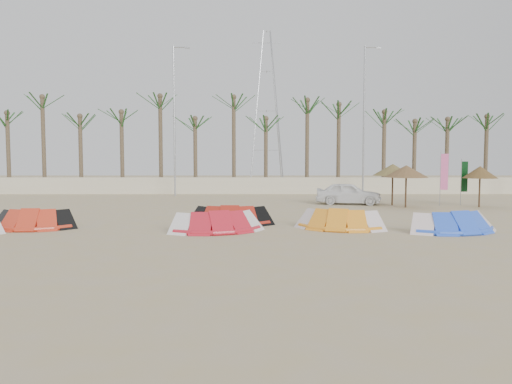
{
  "coord_description": "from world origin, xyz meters",
  "views": [
    {
      "loc": [
        -0.05,
        -17.05,
        2.95
      ],
      "look_at": [
        0.0,
        6.0,
        1.3
      ],
      "focal_mm": 35.0,
      "sensor_mm": 36.0,
      "label": 1
    }
  ],
  "objects_px": {
    "kite_red_left": "(36,218)",
    "kite_blue": "(452,221)",
    "parasol_left": "(393,170)",
    "parasol_mid": "(406,171)",
    "kite_orange": "(338,218)",
    "car": "(349,193)",
    "parasol_right": "(480,172)",
    "kite_red_mid": "(231,214)",
    "kite_red_right": "(218,220)"
  },
  "relations": [
    {
      "from": "parasol_right",
      "to": "car",
      "type": "bearing_deg",
      "value": 166.96
    },
    {
      "from": "kite_blue",
      "to": "kite_red_left",
      "type": "bearing_deg",
      "value": 177.14
    },
    {
      "from": "kite_blue",
      "to": "parasol_left",
      "type": "relative_size",
      "value": 1.58
    },
    {
      "from": "parasol_right",
      "to": "kite_red_left",
      "type": "bearing_deg",
      "value": -158.99
    },
    {
      "from": "kite_red_right",
      "to": "kite_orange",
      "type": "relative_size",
      "value": 1.03
    },
    {
      "from": "kite_red_right",
      "to": "parasol_right",
      "type": "height_order",
      "value": "parasol_right"
    },
    {
      "from": "parasol_mid",
      "to": "car",
      "type": "xyz_separation_m",
      "value": [
        -2.95,
        1.9,
        -1.42
      ]
    },
    {
      "from": "kite_orange",
      "to": "kite_blue",
      "type": "relative_size",
      "value": 0.97
    },
    {
      "from": "kite_red_mid",
      "to": "car",
      "type": "xyz_separation_m",
      "value": [
        6.82,
        8.86,
        0.25
      ]
    },
    {
      "from": "parasol_left",
      "to": "parasol_mid",
      "type": "xyz_separation_m",
      "value": [
        0.42,
        -1.28,
        -0.05
      ]
    },
    {
      "from": "kite_red_right",
      "to": "parasol_right",
      "type": "bearing_deg",
      "value": 32.38
    },
    {
      "from": "kite_red_mid",
      "to": "kite_red_right",
      "type": "bearing_deg",
      "value": -101.28
    },
    {
      "from": "parasol_left",
      "to": "parasol_right",
      "type": "distance_m",
      "value": 4.89
    },
    {
      "from": "kite_orange",
      "to": "kite_blue",
      "type": "bearing_deg",
      "value": -10.31
    },
    {
      "from": "kite_red_left",
      "to": "kite_orange",
      "type": "xyz_separation_m",
      "value": [
        12.44,
        -0.05,
        0.0
      ]
    },
    {
      "from": "car",
      "to": "parasol_left",
      "type": "bearing_deg",
      "value": -91.92
    },
    {
      "from": "kite_blue",
      "to": "parasol_right",
      "type": "bearing_deg",
      "value": 60.45
    },
    {
      "from": "kite_red_mid",
      "to": "kite_blue",
      "type": "distance_m",
      "value": 9.1
    },
    {
      "from": "parasol_left",
      "to": "car",
      "type": "relative_size",
      "value": 0.63
    },
    {
      "from": "kite_red_mid",
      "to": "parasol_right",
      "type": "xyz_separation_m",
      "value": [
        14.12,
        7.17,
        1.61
      ]
    },
    {
      "from": "kite_red_left",
      "to": "kite_blue",
      "type": "bearing_deg",
      "value": -2.86
    },
    {
      "from": "parasol_left",
      "to": "kite_orange",
      "type": "bearing_deg",
      "value": -116.89
    },
    {
      "from": "parasol_left",
      "to": "kite_red_left",
      "type": "bearing_deg",
      "value": -151.11
    },
    {
      "from": "kite_red_right",
      "to": "car",
      "type": "height_order",
      "value": "car"
    },
    {
      "from": "kite_orange",
      "to": "parasol_right",
      "type": "relative_size",
      "value": 1.59
    },
    {
      "from": "parasol_right",
      "to": "kite_orange",
      "type": "bearing_deg",
      "value": -138.5
    },
    {
      "from": "kite_orange",
      "to": "parasol_mid",
      "type": "height_order",
      "value": "parasol_mid"
    },
    {
      "from": "kite_red_mid",
      "to": "car",
      "type": "relative_size",
      "value": 0.9
    },
    {
      "from": "kite_red_left",
      "to": "parasol_mid",
      "type": "bearing_deg",
      "value": 25.01
    },
    {
      "from": "parasol_left",
      "to": "parasol_right",
      "type": "height_order",
      "value": "parasol_left"
    },
    {
      "from": "parasol_left",
      "to": "parasol_right",
      "type": "relative_size",
      "value": 1.05
    },
    {
      "from": "parasol_left",
      "to": "parasol_mid",
      "type": "height_order",
      "value": "parasol_left"
    },
    {
      "from": "kite_orange",
      "to": "kite_red_left",
      "type": "bearing_deg",
      "value": 179.78
    },
    {
      "from": "kite_red_right",
      "to": "parasol_right",
      "type": "distance_m",
      "value": 17.28
    },
    {
      "from": "kite_blue",
      "to": "parasol_left",
      "type": "distance_m",
      "value": 10.54
    },
    {
      "from": "kite_red_mid",
      "to": "parasol_mid",
      "type": "height_order",
      "value": "parasol_mid"
    },
    {
      "from": "kite_red_left",
      "to": "kite_blue",
      "type": "xyz_separation_m",
      "value": [
        16.79,
        -0.84,
        0.0
      ]
    },
    {
      "from": "parasol_mid",
      "to": "kite_blue",
      "type": "bearing_deg",
      "value": -95.86
    },
    {
      "from": "kite_orange",
      "to": "car",
      "type": "distance_m",
      "value": 10.49
    },
    {
      "from": "kite_orange",
      "to": "parasol_left",
      "type": "xyz_separation_m",
      "value": [
        4.87,
        9.6,
        1.73
      ]
    },
    {
      "from": "kite_orange",
      "to": "kite_red_right",
      "type": "bearing_deg",
      "value": -171.98
    },
    {
      "from": "kite_red_left",
      "to": "parasol_mid",
      "type": "height_order",
      "value": "parasol_mid"
    },
    {
      "from": "parasol_left",
      "to": "parasol_mid",
      "type": "distance_m",
      "value": 1.35
    },
    {
      "from": "kite_red_mid",
      "to": "parasol_mid",
      "type": "distance_m",
      "value": 12.11
    },
    {
      "from": "parasol_right",
      "to": "parasol_mid",
      "type": "bearing_deg",
      "value": -177.28
    },
    {
      "from": "kite_red_left",
      "to": "kite_red_right",
      "type": "relative_size",
      "value": 0.85
    },
    {
      "from": "kite_red_right",
      "to": "car",
      "type": "bearing_deg",
      "value": 56.45
    },
    {
      "from": "kite_red_left",
      "to": "kite_red_mid",
      "type": "relative_size",
      "value": 0.94
    },
    {
      "from": "kite_red_right",
      "to": "parasol_mid",
      "type": "xyz_separation_m",
      "value": [
        10.18,
        9.01,
        1.67
      ]
    },
    {
      "from": "kite_blue",
      "to": "parasol_mid",
      "type": "bearing_deg",
      "value": 84.14
    }
  ]
}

